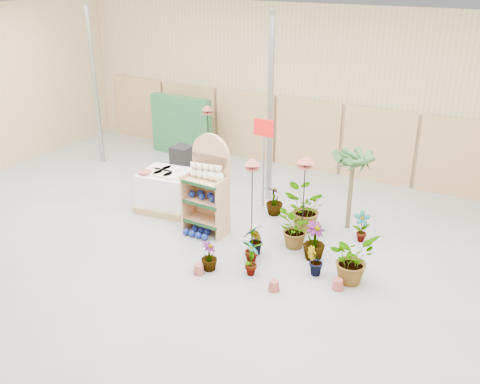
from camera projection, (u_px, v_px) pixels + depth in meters
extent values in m
cube|color=gray|center=(190.00, 263.00, 10.68)|extent=(15.00, 12.00, 0.10)
cube|color=white|center=(180.00, 24.00, 8.84)|extent=(15.00, 12.00, 0.10)
cube|color=tan|center=(312.00, 90.00, 14.60)|extent=(15.00, 0.10, 4.50)
cylinder|color=gray|center=(95.00, 86.00, 15.02)|extent=(0.14, 0.14, 4.50)
cylinder|color=gray|center=(270.00, 111.00, 12.56)|extent=(0.14, 0.14, 4.50)
cube|color=#A68150|center=(139.00, 108.00, 17.68)|extent=(1.90, 0.06, 2.00)
cube|color=#A68150|center=(189.00, 116.00, 16.78)|extent=(1.90, 0.06, 2.00)
cube|color=#A68150|center=(245.00, 125.00, 15.89)|extent=(1.90, 0.06, 2.00)
cube|color=#A68150|center=(307.00, 135.00, 14.99)|extent=(1.90, 0.06, 2.00)
cube|color=#A68150|center=(378.00, 146.00, 14.10)|extent=(1.90, 0.06, 2.00)
cube|color=#A68150|center=(458.00, 159.00, 13.21)|extent=(1.90, 0.06, 2.00)
cube|color=tan|center=(212.00, 192.00, 11.65)|extent=(0.92, 0.13, 1.74)
cylinder|color=tan|center=(211.00, 154.00, 11.30)|extent=(0.92, 0.13, 0.92)
cube|color=tan|center=(206.00, 220.00, 11.66)|extent=(0.91, 0.56, 0.04)
cube|color=#0F3819|center=(199.00, 225.00, 11.46)|extent=(0.88, 0.08, 0.06)
cube|color=tan|center=(205.00, 201.00, 11.48)|extent=(0.91, 0.56, 0.04)
cube|color=#0F3819|center=(199.00, 205.00, 11.27)|extent=(0.88, 0.08, 0.06)
cube|color=tan|center=(205.00, 181.00, 11.29)|extent=(0.91, 0.56, 0.04)
cube|color=#0F3819|center=(198.00, 185.00, 11.09)|extent=(0.88, 0.08, 0.06)
cube|color=tan|center=(189.00, 201.00, 11.71)|extent=(0.07, 0.51, 1.33)
cube|color=tan|center=(223.00, 209.00, 11.32)|extent=(0.07, 0.51, 1.33)
sphere|color=#F9E9C8|center=(194.00, 172.00, 11.43)|extent=(0.18, 0.18, 0.18)
sphere|color=#F9E9C8|center=(194.00, 166.00, 11.37)|extent=(0.14, 0.14, 0.14)
sphere|color=#F9E9C8|center=(200.00, 174.00, 11.36)|extent=(0.19, 0.19, 0.19)
sphere|color=#F9E9C8|center=(200.00, 167.00, 11.30)|extent=(0.14, 0.14, 0.14)
sphere|color=#F9E9C8|center=(206.00, 175.00, 11.29)|extent=(0.20, 0.20, 0.20)
sphere|color=#F9E9C8|center=(206.00, 167.00, 11.23)|extent=(0.14, 0.14, 0.14)
sphere|color=#F9E9C8|center=(212.00, 176.00, 11.22)|extent=(0.21, 0.21, 0.21)
sphere|color=#F9E9C8|center=(212.00, 168.00, 11.15)|extent=(0.14, 0.14, 0.14)
sphere|color=#F9E9C8|center=(219.00, 177.00, 11.15)|extent=(0.23, 0.23, 0.23)
sphere|color=#F9E9C8|center=(218.00, 169.00, 11.08)|extent=(0.14, 0.14, 0.14)
sphere|color=navy|center=(192.00, 194.00, 11.57)|extent=(0.15, 0.15, 0.15)
sphere|color=navy|center=(200.00, 193.00, 11.61)|extent=(0.15, 0.15, 0.15)
sphere|color=navy|center=(202.00, 196.00, 11.45)|extent=(0.15, 0.15, 0.15)
sphere|color=navy|center=(210.00, 196.00, 11.49)|extent=(0.15, 0.15, 0.15)
sphere|color=navy|center=(212.00, 199.00, 11.33)|extent=(0.15, 0.15, 0.15)
sphere|color=navy|center=(221.00, 198.00, 11.37)|extent=(0.15, 0.15, 0.15)
sphere|color=navy|center=(186.00, 232.00, 11.64)|extent=(0.15, 0.15, 0.15)
sphere|color=navy|center=(195.00, 228.00, 11.79)|extent=(0.15, 0.15, 0.15)
sphere|color=navy|center=(192.00, 234.00, 11.57)|extent=(0.15, 0.15, 0.15)
sphere|color=navy|center=(201.00, 230.00, 11.72)|extent=(0.15, 0.15, 0.15)
sphere|color=navy|center=(198.00, 235.00, 11.50)|extent=(0.15, 0.15, 0.15)
sphere|color=navy|center=(207.00, 232.00, 11.65)|extent=(0.15, 0.15, 0.15)
sphere|color=navy|center=(204.00, 237.00, 11.42)|extent=(0.15, 0.15, 0.15)
cube|color=#A68150|center=(169.00, 206.00, 12.86)|extent=(1.47, 1.28, 0.17)
cube|color=white|center=(168.00, 188.00, 12.67)|extent=(1.35, 1.15, 0.78)
cylinder|color=beige|center=(153.00, 172.00, 12.49)|extent=(0.45, 0.45, 0.04)
cylinder|color=beige|center=(163.00, 174.00, 12.37)|extent=(0.45, 0.45, 0.04)
cylinder|color=beige|center=(173.00, 176.00, 12.24)|extent=(0.45, 0.45, 0.04)
cylinder|color=beige|center=(162.00, 167.00, 12.76)|extent=(0.45, 0.45, 0.04)
cylinder|color=beige|center=(171.00, 169.00, 12.63)|extent=(0.45, 0.45, 0.04)
cube|color=black|center=(183.00, 173.00, 14.37)|extent=(0.50, 0.50, 0.50)
cube|color=black|center=(182.00, 155.00, 14.17)|extent=(0.50, 0.50, 0.50)
cube|color=#246034|center=(181.00, 126.00, 16.16)|extent=(2.00, 0.30, 1.80)
cylinder|color=gray|center=(264.00, 164.00, 12.57)|extent=(0.05, 0.05, 2.20)
cube|color=red|center=(264.00, 128.00, 12.18)|extent=(0.50, 0.03, 0.40)
cylinder|color=black|center=(252.00, 205.00, 11.16)|extent=(0.02, 0.02, 1.63)
cylinder|color=#A34942|center=(252.00, 169.00, 10.83)|extent=(0.30, 0.30, 0.02)
cone|color=#A34942|center=(252.00, 161.00, 10.76)|extent=(0.34, 0.34, 0.14)
cylinder|color=black|center=(303.00, 206.00, 11.02)|extent=(0.02, 0.02, 1.72)
cylinder|color=#A34942|center=(305.00, 167.00, 10.68)|extent=(0.30, 0.30, 0.02)
cone|color=#A34942|center=(306.00, 159.00, 10.61)|extent=(0.34, 0.34, 0.14)
cylinder|color=black|center=(208.00, 141.00, 15.09)|extent=(0.02, 0.02, 1.62)
cylinder|color=#A34942|center=(208.00, 113.00, 14.77)|extent=(0.30, 0.30, 0.02)
cone|color=#A34942|center=(207.00, 107.00, 14.70)|extent=(0.34, 0.34, 0.14)
cylinder|color=brown|center=(350.00, 196.00, 11.68)|extent=(0.10, 0.10, 1.55)
imported|color=#295524|center=(252.00, 243.00, 10.48)|extent=(0.43, 0.52, 0.85)
imported|color=#295524|center=(256.00, 241.00, 10.77)|extent=(0.45, 0.44, 0.64)
imported|color=#295524|center=(295.00, 229.00, 11.00)|extent=(0.78, 0.86, 0.85)
imported|color=#295524|center=(314.00, 241.00, 10.60)|extent=(0.55, 0.55, 0.79)
imported|color=#295524|center=(361.00, 227.00, 11.28)|extent=(0.44, 0.40, 0.70)
imported|color=#295524|center=(304.00, 209.00, 11.72)|extent=(1.09, 1.01, 1.00)
imported|color=#295524|center=(209.00, 256.00, 10.26)|extent=(0.40, 0.40, 0.58)
imported|color=#295524|center=(251.00, 258.00, 10.05)|extent=(0.44, 0.48, 0.75)
imported|color=#295524|center=(315.00, 261.00, 10.08)|extent=(0.42, 0.42, 0.59)
imported|color=#295524|center=(352.00, 258.00, 9.83)|extent=(0.98, 1.05, 0.96)
imported|color=#295524|center=(274.00, 201.00, 12.48)|extent=(0.49, 0.49, 0.71)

